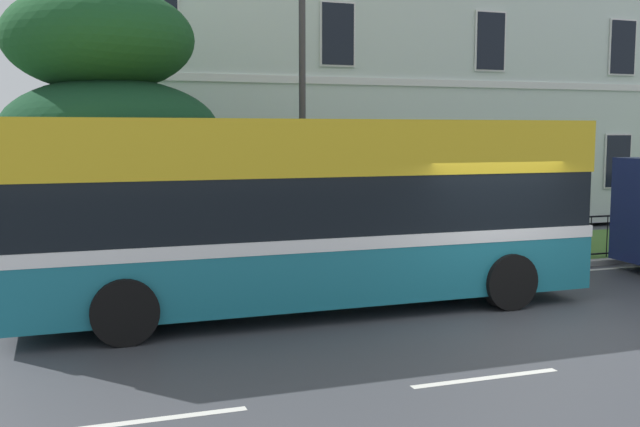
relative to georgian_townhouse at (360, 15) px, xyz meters
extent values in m
cube|color=#3D4046|center=(-2.75, -14.00, -6.92)|extent=(60.00, 56.00, 0.06)
cube|color=silver|center=(-2.75, -10.35, -6.88)|extent=(54.00, 0.14, 0.01)
cube|color=silver|center=(-8.75, -15.80, -6.88)|extent=(2.00, 0.12, 0.01)
cube|color=silver|center=(-4.75, -15.80, -6.88)|extent=(2.00, 0.12, 0.01)
cube|color=#9E9E99|center=(-2.75, -9.88, -6.83)|extent=(57.00, 0.24, 0.12)
cube|color=#4A782F|center=(-2.75, -7.71, -6.83)|extent=(57.00, 4.12, 0.12)
cube|color=silver|center=(0.00, 0.00, -0.99)|extent=(19.05, 8.50, 11.56)
cube|color=white|center=(0.00, -4.27, -2.50)|extent=(19.05, 0.06, 0.20)
cube|color=#2D333D|center=(0.00, -4.28, -5.67)|extent=(1.10, 0.06, 2.20)
cube|color=white|center=(-7.14, -4.28, -4.81)|extent=(1.01, 0.04, 1.74)
cube|color=black|center=(-7.14, -4.30, -4.81)|extent=(0.91, 0.03, 1.64)
cube|color=white|center=(-2.38, -4.28, -4.81)|extent=(1.01, 0.04, 1.74)
cube|color=black|center=(-2.38, -4.30, -4.81)|extent=(0.91, 0.03, 1.64)
cube|color=white|center=(2.38, -4.28, -4.81)|extent=(1.01, 0.04, 1.74)
cube|color=black|center=(2.38, -4.30, -4.81)|extent=(0.91, 0.03, 1.64)
cube|color=white|center=(7.14, -4.28, -4.81)|extent=(1.01, 0.04, 1.74)
cube|color=black|center=(7.14, -4.30, -4.81)|extent=(0.91, 0.03, 1.64)
cube|color=white|center=(-7.14, -4.28, -1.26)|extent=(1.01, 0.04, 1.74)
cube|color=black|center=(-7.14, -4.30, -1.26)|extent=(0.91, 0.03, 1.64)
cube|color=white|center=(-2.38, -4.28, -1.26)|extent=(1.01, 0.04, 1.74)
cube|color=black|center=(-2.38, -4.30, -1.26)|extent=(0.91, 0.03, 1.64)
cube|color=white|center=(2.38, -4.28, -1.26)|extent=(1.01, 0.04, 1.74)
cube|color=black|center=(2.38, -4.30, -1.26)|extent=(0.91, 0.03, 1.64)
cube|color=white|center=(7.14, -4.28, -1.26)|extent=(1.01, 0.04, 1.74)
cube|color=black|center=(7.14, -4.30, -1.26)|extent=(0.91, 0.03, 1.64)
cube|color=black|center=(0.00, -9.60, -5.82)|extent=(16.52, 0.04, 0.04)
cube|color=black|center=(0.00, -9.60, -6.69)|extent=(16.52, 0.04, 0.04)
cylinder|color=black|center=(-8.26, -9.60, -6.29)|extent=(0.02, 0.02, 0.95)
cylinder|color=black|center=(-7.80, -9.60, -6.29)|extent=(0.02, 0.02, 0.95)
cylinder|color=black|center=(-7.34, -9.60, -6.29)|extent=(0.02, 0.02, 0.95)
cylinder|color=black|center=(-6.88, -9.60, -6.29)|extent=(0.02, 0.02, 0.95)
cylinder|color=black|center=(-6.42, -9.60, -6.29)|extent=(0.02, 0.02, 0.95)
cylinder|color=black|center=(-5.97, -9.60, -6.29)|extent=(0.02, 0.02, 0.95)
cylinder|color=black|center=(-5.51, -9.60, -6.29)|extent=(0.02, 0.02, 0.95)
cylinder|color=black|center=(-5.05, -9.60, -6.29)|extent=(0.02, 0.02, 0.95)
cylinder|color=black|center=(-4.59, -9.60, -6.29)|extent=(0.02, 0.02, 0.95)
cylinder|color=black|center=(-4.13, -9.60, -6.29)|extent=(0.02, 0.02, 0.95)
cylinder|color=black|center=(-3.67, -9.60, -6.29)|extent=(0.02, 0.02, 0.95)
cylinder|color=black|center=(-3.21, -9.60, -6.29)|extent=(0.02, 0.02, 0.95)
cylinder|color=black|center=(-2.75, -9.60, -6.29)|extent=(0.02, 0.02, 0.95)
cylinder|color=black|center=(-2.29, -9.60, -6.29)|extent=(0.02, 0.02, 0.95)
cylinder|color=black|center=(-1.84, -9.60, -6.29)|extent=(0.02, 0.02, 0.95)
cylinder|color=black|center=(-1.38, -9.60, -6.29)|extent=(0.02, 0.02, 0.95)
cylinder|color=black|center=(-0.92, -9.60, -6.29)|extent=(0.02, 0.02, 0.95)
cylinder|color=black|center=(-0.46, -9.60, -6.29)|extent=(0.02, 0.02, 0.95)
cylinder|color=black|center=(0.00, -9.60, -6.29)|extent=(0.02, 0.02, 0.95)
cylinder|color=black|center=(0.46, -9.60, -6.29)|extent=(0.02, 0.02, 0.95)
cylinder|color=black|center=(0.92, -9.60, -6.29)|extent=(0.02, 0.02, 0.95)
cylinder|color=black|center=(1.38, -9.60, -6.29)|extent=(0.02, 0.02, 0.95)
cylinder|color=black|center=(1.84, -9.60, -6.29)|extent=(0.02, 0.02, 0.95)
cylinder|color=black|center=(2.29, -9.60, -6.29)|extent=(0.02, 0.02, 0.95)
cylinder|color=black|center=(2.75, -9.60, -6.29)|extent=(0.02, 0.02, 0.95)
cylinder|color=black|center=(3.21, -9.60, -6.29)|extent=(0.02, 0.02, 0.95)
cylinder|color=#423328|center=(-8.68, -8.15, -5.97)|extent=(0.46, 0.46, 1.60)
ellipsoid|color=#103F25|center=(-8.59, -7.94, -5.65)|extent=(5.63, 5.63, 2.14)
ellipsoid|color=#143E23|center=(-8.60, -8.05, -3.86)|extent=(4.26, 4.26, 2.07)
ellipsoid|color=#194923|center=(-8.78, -7.95, -2.07)|extent=(3.73, 3.73, 2.08)
cube|color=#1B6F82|center=(-5.64, -11.72, -6.10)|extent=(9.59, 2.44, 1.05)
cube|color=white|center=(-5.64, -11.72, -5.61)|extent=(9.61, 2.46, 0.20)
cube|color=black|center=(-5.64, -11.72, -5.07)|extent=(9.51, 2.40, 1.00)
cube|color=gold|center=(-5.64, -11.72, -4.14)|extent=(9.59, 2.44, 0.88)
cube|color=black|center=(-0.84, -11.69, -5.12)|extent=(0.07, 2.00, 0.92)
cube|color=black|center=(-0.84, -11.69, -4.18)|extent=(0.07, 1.71, 0.56)
cylinder|color=silver|center=(-0.84, -10.93, -6.41)|extent=(0.04, 0.20, 0.20)
cylinder|color=silver|center=(-0.83, -12.45, -6.41)|extent=(0.04, 0.20, 0.20)
cylinder|color=black|center=(-2.49, -10.56, -6.41)|extent=(0.96, 0.31, 0.96)
cylinder|color=black|center=(-2.48, -12.84, -6.41)|extent=(0.96, 0.31, 0.96)
cylinder|color=black|center=(-8.81, -10.60, -6.41)|extent=(0.96, 0.31, 0.96)
cylinder|color=black|center=(-8.80, -12.88, -6.41)|extent=(0.96, 0.31, 0.96)
cylinder|color=#333338|center=(-4.83, -8.75, -3.28)|extent=(0.14, 0.14, 6.98)
camera|label=1|loc=(-9.54, -23.39, -3.90)|focal=41.48mm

